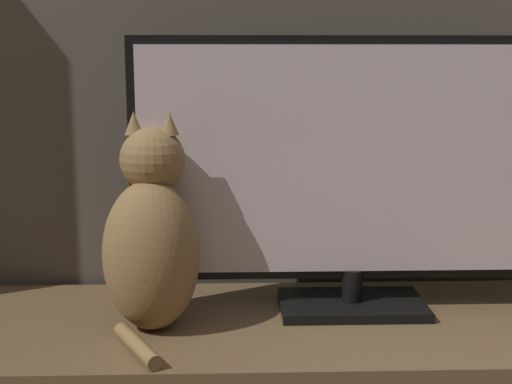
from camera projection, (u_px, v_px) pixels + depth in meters
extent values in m
cube|color=black|center=(352.00, 305.00, 1.51)|extent=(0.30, 0.18, 0.02)
cylinder|color=black|center=(352.00, 285.00, 1.50)|extent=(0.04, 0.04, 0.07)
cube|color=black|center=(355.00, 160.00, 1.46)|extent=(0.92, 0.02, 0.50)
cube|color=silver|center=(356.00, 161.00, 1.45)|extent=(0.89, 0.01, 0.46)
ellipsoid|color=#997547|center=(151.00, 256.00, 1.38)|extent=(0.21, 0.19, 0.30)
ellipsoid|color=black|center=(158.00, 254.00, 1.44)|extent=(0.11, 0.07, 0.16)
sphere|color=#997547|center=(152.00, 159.00, 1.38)|extent=(0.14, 0.14, 0.13)
cone|color=#997547|center=(134.00, 123.00, 1.37)|extent=(0.04, 0.04, 0.04)
cone|color=#997547|center=(169.00, 123.00, 1.36)|extent=(0.04, 0.04, 0.04)
cylinder|color=#997547|center=(137.00, 346.00, 1.28)|extent=(0.11, 0.17, 0.03)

